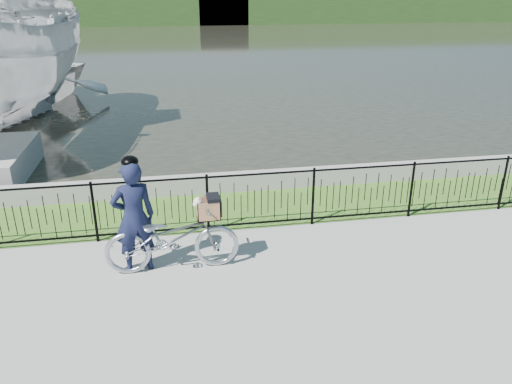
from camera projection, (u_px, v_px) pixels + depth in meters
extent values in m
plane|color=gray|center=(280.00, 272.00, 8.04)|extent=(120.00, 120.00, 0.00)
cube|color=#3D651F|center=(252.00, 207.00, 10.41)|extent=(60.00, 2.00, 0.01)
plane|color=#28281F|center=(184.00, 48.00, 38.09)|extent=(120.00, 120.00, 0.00)
cube|color=gray|center=(245.00, 181.00, 11.24)|extent=(60.00, 0.30, 0.40)
cube|color=#27451A|center=(173.00, 12.00, 62.11)|extent=(120.00, 6.00, 3.00)
cube|color=#A19481|center=(15.00, 9.00, 57.13)|extent=(8.00, 4.00, 4.00)
cube|color=#A19481|center=(223.00, 11.00, 61.69)|extent=(6.00, 3.00, 3.20)
imported|color=#A3A7AE|center=(172.00, 238.00, 7.92)|extent=(2.13, 0.74, 1.12)
cube|color=black|center=(209.00, 218.00, 7.90)|extent=(0.38, 0.18, 0.02)
cube|color=#946544|center=(209.00, 217.00, 7.90)|extent=(0.36, 0.30, 0.01)
cube|color=#946544|center=(208.00, 205.00, 7.97)|extent=(0.36, 0.01, 0.31)
cube|color=#946544|center=(209.00, 212.00, 7.71)|extent=(0.36, 0.02, 0.31)
cube|color=#946544|center=(219.00, 208.00, 7.87)|extent=(0.01, 0.30, 0.31)
cube|color=#946544|center=(197.00, 210.00, 7.81)|extent=(0.02, 0.30, 0.31)
cube|color=black|center=(213.00, 198.00, 7.78)|extent=(0.20, 0.31, 0.06)
cube|color=black|center=(220.00, 206.00, 7.86)|extent=(0.02, 0.31, 0.25)
ellipsoid|color=silver|center=(207.00, 210.00, 7.85)|extent=(0.31, 0.22, 0.20)
sphere|color=silver|center=(198.00, 202.00, 7.74)|extent=(0.15, 0.15, 0.15)
sphere|color=silver|center=(195.00, 205.00, 7.73)|extent=(0.07, 0.07, 0.07)
sphere|color=black|center=(193.00, 205.00, 7.72)|extent=(0.02, 0.02, 0.02)
cone|color=#99633F|center=(197.00, 197.00, 7.77)|extent=(0.06, 0.08, 0.08)
cone|color=#99633F|center=(199.00, 199.00, 7.69)|extent=(0.06, 0.08, 0.08)
imported|color=black|center=(134.00, 218.00, 7.77)|extent=(0.76, 0.58, 1.85)
ellipsoid|color=black|center=(128.00, 163.00, 7.42)|extent=(0.26, 0.29, 0.18)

